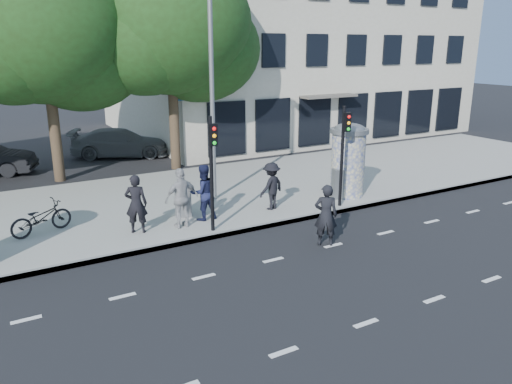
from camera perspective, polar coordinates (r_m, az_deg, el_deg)
ground at (r=12.24m, az=5.48°, el=-10.08°), size 120.00×120.00×0.00m
sidewalk at (r=18.40m, az=-8.07°, el=-0.72°), size 40.00×8.00×0.15m
curb at (r=14.99m, az=-2.36°, el=-4.59°), size 40.00×0.10×0.16m
lane_dash_near at (r=10.75m, az=12.46°, el=-14.44°), size 32.00×0.12×0.01m
lane_dash_far at (r=13.29m, az=1.97°, el=-7.77°), size 32.00×0.12×0.01m
ad_column_right at (r=18.30m, az=10.48°, el=3.81°), size 1.36×1.36×2.65m
traffic_pole_near at (r=14.31m, az=-5.05°, el=3.38°), size 0.22×0.31×3.40m
traffic_pole_far at (r=16.85m, az=9.97°, el=5.17°), size 0.22×0.31×3.40m
street_lamp at (r=17.13m, az=-5.04°, el=14.18°), size 0.25×0.93×8.00m
tree_near_left at (r=21.79m, az=-23.17°, el=16.80°), size 6.80×6.80×8.97m
tree_center at (r=22.63m, az=-9.84°, el=18.39°), size 7.00×7.00×9.30m
building at (r=34.25m, az=2.82°, el=17.33°), size 20.30×15.85×12.00m
ped_b at (r=14.88m, az=-13.53°, el=-1.32°), size 0.76×0.65×1.75m
ped_c at (r=15.64m, az=-6.06°, el=-0.05°), size 0.89×0.71×1.77m
ped_d at (r=16.60m, az=1.77°, el=0.69°), size 1.17×0.90×1.59m
ped_e at (r=15.05m, az=-8.49°, el=-0.69°), size 1.12×0.70×1.83m
man_road at (r=14.07m, az=7.99°, el=-2.64°), size 0.78×0.72×1.78m
bicycle at (r=15.81m, az=-23.35°, el=-2.73°), size 1.15×1.91×0.95m
cabinet_left at (r=16.13m, az=-8.32°, el=-0.90°), size 0.62×0.54×1.08m
cabinet_right at (r=18.06m, az=9.56°, el=0.93°), size 0.61×0.52×1.08m
car_right at (r=26.26m, az=-15.19°, el=5.46°), size 3.79×5.26×1.41m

